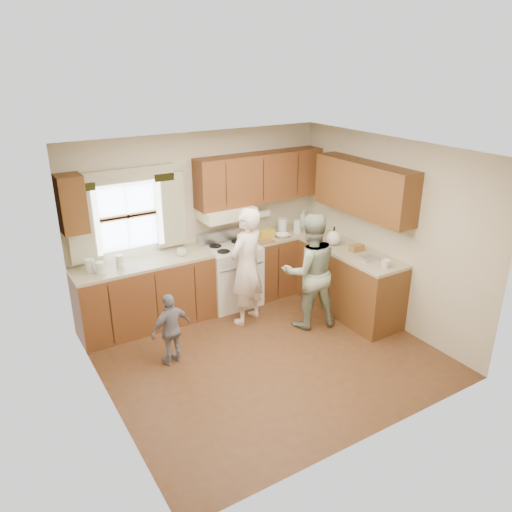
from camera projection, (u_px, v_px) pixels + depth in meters
room at (267, 261)px, 5.72m from camera, size 3.80×3.80×3.80m
kitchen_fixtures at (262, 254)px, 7.02m from camera, size 3.80×2.25×2.15m
stove at (231, 274)px, 7.29m from camera, size 0.76×0.67×1.07m
woman_left at (246, 267)px, 6.66m from camera, size 0.69×0.57×1.63m
woman_right at (310, 271)px, 6.58m from camera, size 0.91×0.79×1.58m
child at (171, 329)px, 5.86m from camera, size 0.56×0.32×0.90m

